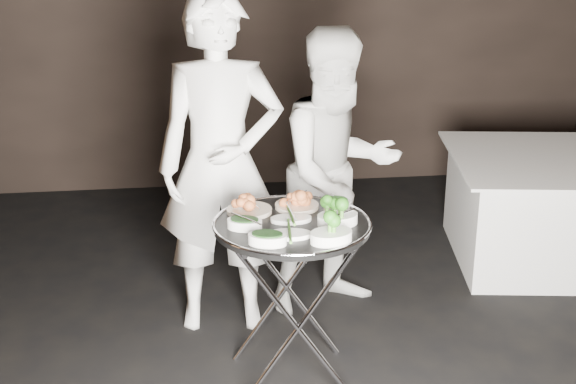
{
  "coord_description": "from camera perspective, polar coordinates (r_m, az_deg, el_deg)",
  "views": [
    {
      "loc": [
        -0.38,
        -2.98,
        2.26
      ],
      "look_at": [
        0.07,
        0.62,
        0.95
      ],
      "focal_mm": 50.0,
      "sensor_mm": 36.0,
      "label": 1
    }
  ],
  "objects": [
    {
      "name": "dining_table",
      "position": [
        5.57,
        17.73,
        -1.14
      ],
      "size": [
        1.25,
        1.25,
        0.71
      ],
      "rotation": [
        0.0,
        0.0,
        -0.15
      ],
      "color": "white",
      "rests_on": "floor"
    },
    {
      "name": "serving_tray",
      "position": [
        3.77,
        0.29,
        -2.36
      ],
      "size": [
        0.75,
        0.75,
        0.04
      ],
      "color": "black",
      "rests_on": "tray_stand"
    },
    {
      "name": "wall_back",
      "position": [
        6.56,
        -3.94,
        13.13
      ],
      "size": [
        6.0,
        0.05,
        3.0
      ],
      "primitive_type": "cube",
      "color": "black",
      "rests_on": "floor"
    },
    {
      "name": "serving_utensils",
      "position": [
        3.81,
        0.4,
        -1.08
      ],
      "size": [
        0.59,
        0.43,
        0.01
      ],
      "color": "silver",
      "rests_on": "serving_tray"
    },
    {
      "name": "asparagus_plate_b",
      "position": [
        3.6,
        0.1,
        -2.93
      ],
      "size": [
        0.21,
        0.13,
        0.04
      ],
      "rotation": [
        0.0,
        0.0,
        -0.08
      ],
      "color": "white",
      "rests_on": "serving_tray"
    },
    {
      "name": "greens_bowl",
      "position": [
        3.91,
        3.49,
        -0.81
      ],
      "size": [
        0.13,
        0.13,
        0.08
      ],
      "rotation": [
        0.0,
        0.0,
        0.08
      ],
      "color": "white",
      "rests_on": "serving_tray"
    },
    {
      "name": "broccoli_bowl_a",
      "position": [
        3.74,
        3.54,
        -1.76
      ],
      "size": [
        0.23,
        0.19,
        0.08
      ],
      "rotation": [
        0.0,
        0.0,
        0.26
      ],
      "color": "white",
      "rests_on": "serving_tray"
    },
    {
      "name": "tray_stand",
      "position": [
        3.92,
        0.28,
        -7.39
      ],
      "size": [
        0.57,
        0.48,
        0.83
      ],
      "rotation": [
        0.0,
        0.0,
        0.1
      ],
      "color": "silver",
      "rests_on": "floor"
    },
    {
      "name": "potato_plate_a",
      "position": [
        3.88,
        -2.78,
        -0.96
      ],
      "size": [
        0.22,
        0.22,
        0.08
      ],
      "rotation": [
        0.0,
        0.0,
        0.01
      ],
      "color": "beige",
      "rests_on": "serving_tray"
    },
    {
      "name": "spinach_bowl_b",
      "position": [
        3.52,
        -1.48,
        -3.24
      ],
      "size": [
        0.2,
        0.16,
        0.07
      ],
      "rotation": [
        0.0,
        0.0,
        -0.29
      ],
      "color": "white",
      "rests_on": "serving_tray"
    },
    {
      "name": "waiter_left",
      "position": [
        4.33,
        -4.8,
        1.91
      ],
      "size": [
        0.69,
        0.47,
        1.87
      ],
      "primitive_type": "imported",
      "rotation": [
        0.0,
        0.0,
        -0.03
      ],
      "color": "white",
      "rests_on": "floor"
    },
    {
      "name": "potato_plate_b",
      "position": [
        3.94,
        0.64,
        -0.65
      ],
      "size": [
        0.22,
        0.22,
        0.08
      ],
      "rotation": [
        0.0,
        0.0,
        -0.07
      ],
      "color": "beige",
      "rests_on": "serving_tray"
    },
    {
      "name": "asparagus_plate_a",
      "position": [
        3.78,
        0.22,
        -1.83
      ],
      "size": [
        0.2,
        0.11,
        0.04
      ],
      "rotation": [
        0.0,
        0.0,
        0.01
      ],
      "color": "white",
      "rests_on": "serving_tray"
    },
    {
      "name": "broccoli_bowl_b",
      "position": [
        3.55,
        3.09,
        -3.0
      ],
      "size": [
        0.23,
        0.19,
        0.08
      ],
      "rotation": [
        0.0,
        0.0,
        0.27
      ],
      "color": "white",
      "rests_on": "serving_tray"
    },
    {
      "name": "spinach_bowl_a",
      "position": [
        3.69,
        -3.11,
        -2.16
      ],
      "size": [
        0.19,
        0.15,
        0.07
      ],
      "rotation": [
        0.0,
        0.0,
        -0.33
      ],
      "color": "white",
      "rests_on": "serving_tray"
    },
    {
      "name": "waiter_right",
      "position": [
        4.55,
        3.58,
        1.38
      ],
      "size": [
        0.97,
        0.86,
        1.65
      ],
      "primitive_type": "imported",
      "rotation": [
        0.0,
        0.0,
        0.35
      ],
      "color": "white",
      "rests_on": "floor"
    }
  ]
}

